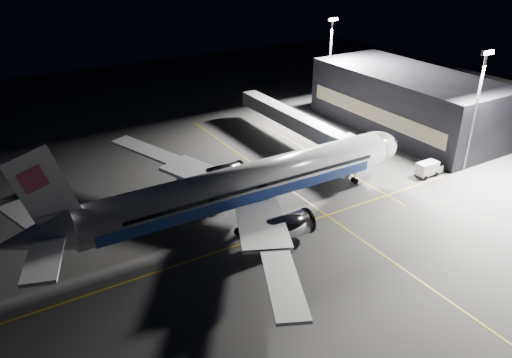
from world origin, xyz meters
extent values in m
plane|color=#4C4C4F|center=(0.00, 0.00, 0.00)|extent=(200.00, 200.00, 0.00)
cube|color=gold|center=(10.00, 0.00, 0.01)|extent=(0.25, 80.00, 0.01)
cube|color=gold|center=(0.00, -6.00, 0.01)|extent=(70.00, 0.25, 0.01)
cube|color=gold|center=(22.00, 10.00, 0.01)|extent=(0.25, 40.00, 0.01)
cylinder|color=silver|center=(0.00, 0.00, 5.30)|extent=(48.00, 5.60, 5.60)
ellipsoid|color=silver|center=(24.00, 0.00, 5.30)|extent=(8.96, 5.60, 5.60)
cube|color=black|center=(26.30, 0.00, 6.30)|extent=(2.20, 3.40, 0.90)
cone|color=silver|center=(-28.50, 0.00, 5.60)|extent=(9.00, 5.49, 5.49)
cube|color=#213C98|center=(-1.00, 2.78, 4.40)|extent=(42.24, 0.25, 1.50)
cube|color=#213C98|center=(-1.00, -2.78, 4.40)|extent=(42.24, 0.25, 1.50)
cube|color=silver|center=(-2.50, 8.00, 3.70)|extent=(11.36, 15.23, 1.53)
cube|color=silver|center=(-2.50, -8.00, 3.70)|extent=(11.36, 15.23, 1.53)
cube|color=silver|center=(-7.50, 20.50, 4.57)|extent=(8.57, 13.22, 1.31)
cube|color=silver|center=(-7.50, -20.50, 4.57)|extent=(8.57, 13.22, 1.31)
cube|color=silver|center=(-28.00, 5.20, 5.90)|extent=(6.20, 9.67, 0.45)
cube|color=silver|center=(-28.00, -5.20, 5.90)|extent=(6.20, 9.67, 0.45)
cube|color=white|center=(-26.20, 0.00, 11.50)|extent=(7.53, 0.40, 10.28)
cube|color=#CB456C|center=(-27.00, 0.00, 12.90)|extent=(3.22, 0.55, 3.22)
cylinder|color=#B7B7BF|center=(1.20, 9.00, 2.55)|extent=(5.60, 3.40, 3.40)
cylinder|color=#B7B7BF|center=(1.20, -9.00, 2.55)|extent=(5.60, 3.40, 3.40)
cylinder|color=#9999A0|center=(20.50, 0.00, 1.25)|extent=(0.26, 0.26, 2.50)
cylinder|color=black|center=(20.50, 0.00, 0.45)|extent=(0.90, 0.70, 0.90)
cylinder|color=#9999A0|center=(-3.00, 4.30, 1.25)|extent=(0.26, 0.26, 2.50)
cylinder|color=#9999A0|center=(-3.00, -4.30, 1.25)|extent=(0.26, 0.26, 2.50)
cylinder|color=black|center=(-3.00, 4.30, 0.55)|extent=(1.10, 1.60, 1.10)
cylinder|color=black|center=(-3.00, -4.30, 0.55)|extent=(1.10, 1.60, 1.10)
cube|color=black|center=(46.00, 14.00, 6.00)|extent=(18.00, 40.00, 12.00)
cube|color=#655C48|center=(36.95, 14.00, 5.00)|extent=(0.15, 36.00, 3.00)
cube|color=#B2B2B7|center=(22.00, 20.05, 4.60)|extent=(3.00, 33.90, 2.80)
cube|color=#B2B2B7|center=(22.00, 4.20, 4.60)|extent=(3.60, 3.20, 3.40)
cylinder|color=#9999A0|center=(22.00, 4.20, 1.55)|extent=(0.70, 0.70, 3.10)
cylinder|color=black|center=(22.00, 3.30, 0.35)|extent=(0.70, 0.30, 0.70)
cylinder|color=black|center=(22.00, 5.10, 0.35)|extent=(0.70, 0.30, 0.70)
cylinder|color=#59595E|center=(40.00, 32.00, 10.00)|extent=(0.44, 0.44, 20.00)
cube|color=#59595E|center=(40.00, 32.00, 20.30)|extent=(2.40, 0.50, 0.80)
cube|color=white|center=(40.00, 31.65, 20.30)|extent=(2.20, 0.15, 0.60)
cylinder|color=#59595E|center=(40.00, -6.00, 10.00)|extent=(0.44, 0.44, 20.00)
cube|color=#59595E|center=(40.00, -6.00, 20.30)|extent=(2.40, 0.50, 0.80)
cube|color=white|center=(40.00, -6.35, 20.30)|extent=(2.20, 0.15, 0.60)
cube|color=silver|center=(32.58, -4.34, 1.49)|extent=(3.91, 2.04, 2.12)
cube|color=silver|center=(34.89, -4.28, 0.92)|extent=(1.59, 1.88, 1.16)
cube|color=black|center=(34.89, -4.28, 1.40)|extent=(1.20, 1.67, 0.48)
cylinder|color=black|center=(33.90, -3.29, 0.39)|extent=(0.78, 0.26, 0.77)
cylinder|color=black|center=(33.95, -5.32, 0.39)|extent=(0.78, 0.26, 0.77)
cylinder|color=black|center=(31.20, -3.37, 0.39)|extent=(0.78, 0.26, 0.77)
cylinder|color=black|center=(31.26, -5.39, 0.39)|extent=(0.78, 0.26, 0.77)
cube|color=black|center=(-0.11, 16.93, 0.73)|extent=(2.50, 1.74, 1.07)
cube|color=black|center=(-0.11, 16.93, 1.41)|extent=(1.09, 1.09, 0.58)
sphere|color=#FFF2CC|center=(-0.50, 16.12, 0.73)|extent=(0.25, 0.25, 0.25)
sphere|color=#FFF2CC|center=(0.47, 16.24, 0.73)|extent=(0.25, 0.25, 0.25)
cylinder|color=black|center=(0.65, 17.86, 0.29)|extent=(0.61, 0.29, 0.58)
cylinder|color=black|center=(0.86, 16.22, 0.29)|extent=(0.61, 0.29, 0.58)
cylinder|color=black|center=(-1.08, 17.64, 0.29)|extent=(0.61, 0.29, 0.58)
cylinder|color=black|center=(-0.87, 16.00, 0.29)|extent=(0.61, 0.29, 0.58)
cone|color=orange|center=(3.65, 13.45, 0.30)|extent=(0.40, 0.40, 0.60)
cone|color=orange|center=(-1.59, 5.26, 0.27)|extent=(0.35, 0.35, 0.53)
cone|color=orange|center=(0.11, 14.00, 0.30)|extent=(0.40, 0.40, 0.60)
camera|label=1|loc=(-31.24, -54.43, 37.14)|focal=35.00mm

